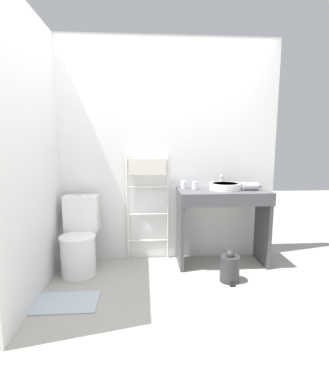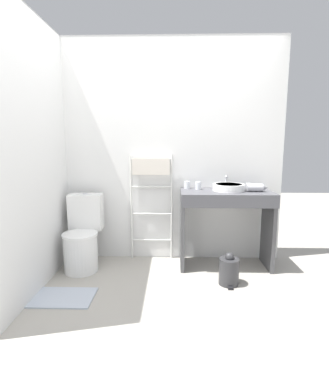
# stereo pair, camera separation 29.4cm
# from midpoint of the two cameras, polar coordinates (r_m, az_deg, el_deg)

# --- Properties ---
(ground_plane) EXTENTS (12.00, 12.00, 0.00)m
(ground_plane) POSITION_cam_midpoint_polar(r_m,az_deg,el_deg) (2.56, 3.79, -22.83)
(ground_plane) COLOR #A8A399
(wall_back) EXTENTS (2.60, 0.12, 2.51)m
(wall_back) POSITION_cam_midpoint_polar(r_m,az_deg,el_deg) (3.50, 3.20, 7.62)
(wall_back) COLOR white
(wall_back) RESTS_ON ground_plane
(wall_side) EXTENTS (0.12, 1.90, 2.51)m
(wall_side) POSITION_cam_midpoint_polar(r_m,az_deg,el_deg) (3.03, -20.77, 6.74)
(wall_side) COLOR white
(wall_side) RESTS_ON ground_plane
(toilet) EXTENTS (0.37, 0.53, 0.81)m
(toilet) POSITION_cam_midpoint_polar(r_m,az_deg,el_deg) (3.37, -12.93, -8.56)
(toilet) COLOR white
(toilet) RESTS_ON ground_plane
(towel_radiator) EXTENTS (0.50, 0.06, 1.23)m
(towel_radiator) POSITION_cam_midpoint_polar(r_m,az_deg,el_deg) (3.42, -0.09, 1.62)
(towel_radiator) COLOR white
(towel_radiator) RESTS_ON ground_plane
(vanity_counter) EXTENTS (0.98, 0.49, 0.85)m
(vanity_counter) POSITION_cam_midpoint_polar(r_m,az_deg,el_deg) (3.35, 14.09, -4.45)
(vanity_counter) COLOR #4C4C51
(vanity_counter) RESTS_ON ground_plane
(sink_basin) EXTENTS (0.34, 0.34, 0.07)m
(sink_basin) POSITION_cam_midpoint_polar(r_m,az_deg,el_deg) (3.34, 14.60, 0.88)
(sink_basin) COLOR white
(sink_basin) RESTS_ON vanity_counter
(faucet) EXTENTS (0.02, 0.10, 0.15)m
(faucet) POSITION_cam_midpoint_polar(r_m,az_deg,el_deg) (3.50, 14.04, 2.19)
(faucet) COLOR silver
(faucet) RESTS_ON vanity_counter
(cup_near_wall) EXTENTS (0.07, 0.07, 0.09)m
(cup_near_wall) POSITION_cam_midpoint_polar(r_m,az_deg,el_deg) (3.39, 6.83, 1.31)
(cup_near_wall) COLOR white
(cup_near_wall) RESTS_ON vanity_counter
(cup_near_edge) EXTENTS (0.07, 0.07, 0.09)m
(cup_near_edge) POSITION_cam_midpoint_polar(r_m,az_deg,el_deg) (3.35, 8.95, 1.17)
(cup_near_edge) COLOR white
(cup_near_edge) RESTS_ON vanity_counter
(hair_dryer) EXTENTS (0.23, 0.19, 0.09)m
(hair_dryer) POSITION_cam_midpoint_polar(r_m,az_deg,el_deg) (3.38, 19.33, 0.82)
(hair_dryer) COLOR #B7B7BC
(hair_dryer) RESTS_ON vanity_counter
(trash_bin) EXTENTS (0.19, 0.23, 0.32)m
(trash_bin) POSITION_cam_midpoint_polar(r_m,az_deg,el_deg) (3.09, 14.94, -14.32)
(trash_bin) COLOR #333335
(trash_bin) RESTS_ON ground_plane
(bath_mat) EXTENTS (0.56, 0.36, 0.01)m
(bath_mat) POSITION_cam_midpoint_polar(r_m,az_deg,el_deg) (2.92, -16.07, -18.79)
(bath_mat) COLOR #B2BCCC
(bath_mat) RESTS_ON ground_plane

